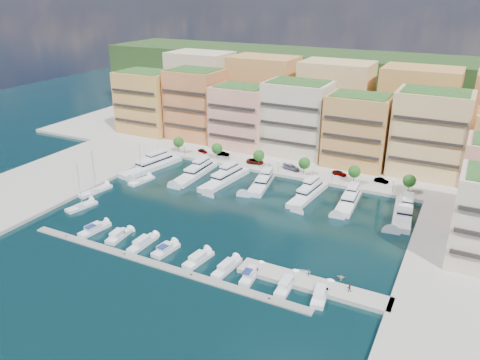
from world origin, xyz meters
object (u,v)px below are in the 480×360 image
(lamppost_0, at_px, (184,148))
(sailboat_1, at_px, (95,191))
(yacht_4, at_px, (309,193))
(cruiser_9, at_px, (320,295))
(yacht_5, at_px, (349,199))
(yacht_2, at_px, (226,178))
(cruiser_8, at_px, (286,285))
(tree_3, at_px, (304,163))
(car_3, at_px, (291,167))
(lamppost_1, at_px, (229,156))
(yacht_3, at_px, (262,182))
(tree_2, at_px, (259,156))
(person_1, at_px, (349,288))
(car_5, at_px, (381,180))
(cruiser_3, at_px, (143,243))
(sailboat_0, at_px, (81,207))
(sailboat_2, at_px, (141,181))
(yacht_1, at_px, (196,172))
(tree_1, at_px, (217,149))
(cruiser_1, at_px, (94,229))
(car_1, at_px, (223,154))
(cruiser_2, at_px, (118,236))
(car_0, at_px, (203,151))
(tree_0, at_px, (179,142))
(tree_5, at_px, (409,181))
(car_4, at_px, (339,173))
(tender_3, at_px, (341,277))
(lamppost_3, at_px, (333,174))
(person_0, at_px, (309,273))
(lamppost_4, at_px, (393,184))
(cruiser_5, at_px, (198,259))
(cruiser_7, at_px, (251,275))
(tender_2, at_px, (302,272))
(yacht_6, at_px, (403,211))
(cruiser_6, at_px, (227,268))
(tree_4, at_px, (354,172))
(yacht_0, at_px, (153,165))
(car_2, at_px, (255,161))
(lamppost_2, at_px, (278,164))

(lamppost_0, distance_m, sailboat_1, 38.31)
(yacht_4, relative_size, cruiser_9, 2.34)
(lamppost_0, bearing_deg, yacht_5, -9.58)
(cruiser_9, distance_m, sailboat_1, 77.87)
(yacht_2, distance_m, cruiser_8, 57.86)
(tree_3, xyz_separation_m, car_3, (-5.09, 1.82, -2.89))
(lamppost_1, bearing_deg, yacht_3, -30.71)
(tree_2, relative_size, person_1, 3.17)
(yacht_4, height_order, yacht_5, same)
(car_5, bearing_deg, sailboat_1, 127.31)
(lamppost_1, xyz_separation_m, cruiser_3, (6.96, -55.80, -3.28))
(sailboat_0, bearing_deg, sailboat_2, 82.00)
(yacht_1, distance_m, sailboat_2, 17.69)
(tree_1, xyz_separation_m, cruiser_1, (-2.06, -58.11, -4.17))
(car_1, bearing_deg, yacht_3, -137.21)
(cruiser_2, bearing_deg, yacht_3, 69.05)
(yacht_3, distance_m, car_0, 34.68)
(tree_0, xyz_separation_m, sailboat_2, (4.22, -27.17, -4.43))
(tree_5, bearing_deg, car_4, 168.84)
(yacht_3, relative_size, tender_3, 10.30)
(lamppost_3, height_order, car_3, lamppost_3)
(person_0, bearing_deg, car_4, -20.53)
(tree_0, height_order, lamppost_4, tree_0)
(cruiser_9, bearing_deg, car_4, 102.82)
(tree_2, relative_size, lamppost_1, 1.35)
(cruiser_5, bearing_deg, lamppost_4, 60.45)
(cruiser_3, bearing_deg, cruiser_7, -0.02)
(tender_2, height_order, car_3, car_3)
(lamppost_4, distance_m, cruiser_8, 56.89)
(yacht_6, distance_m, cruiser_6, 53.29)
(cruiser_8, bearing_deg, cruiser_7, -179.90)
(lamppost_3, relative_size, cruiser_8, 0.49)
(yacht_3, height_order, tender_3, yacht_3)
(car_0, bearing_deg, cruiser_3, -143.99)
(tree_1, height_order, lamppost_1, tree_1)
(tree_4, relative_size, cruiser_1, 0.64)
(tree_2, distance_m, car_5, 39.89)
(lamppost_4, bearing_deg, tree_4, 169.15)
(yacht_0, height_order, yacht_1, same)
(tree_2, xyz_separation_m, yacht_3, (7.01, -12.41, -3.53))
(yacht_3, relative_size, cruiser_1, 2.00)
(car_2, bearing_deg, lamppost_4, -103.95)
(tree_5, relative_size, lamppost_2, 1.35)
(tree_4, relative_size, lamppost_2, 1.35)
(cruiser_3, xyz_separation_m, car_3, (13.95, 59.91, 1.30))
(cruiser_9, distance_m, tender_2, 8.52)
(lamppost_3, distance_m, car_3, 15.77)
(lamppost_3, height_order, car_4, lamppost_3)
(sailboat_0, relative_size, tender_2, 3.31)
(yacht_2, bearing_deg, cruiser_2, -97.65)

